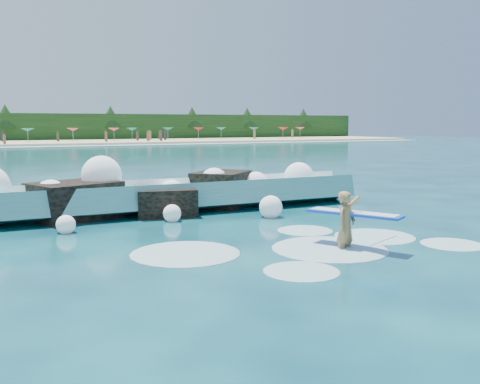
% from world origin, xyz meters
% --- Properties ---
extents(ground, '(200.00, 200.00, 0.00)m').
position_xyz_m(ground, '(0.00, 0.00, 0.00)').
color(ground, '#07273B').
rests_on(ground, ground).
extents(beach, '(140.00, 20.00, 0.40)m').
position_xyz_m(beach, '(0.00, 78.00, 0.20)').
color(beach, tan).
rests_on(beach, ground).
extents(wet_band, '(140.00, 5.00, 0.08)m').
position_xyz_m(wet_band, '(0.00, 67.00, 0.04)').
color(wet_band, silver).
rests_on(wet_band, ground).
extents(treeline, '(140.00, 4.00, 5.00)m').
position_xyz_m(treeline, '(0.00, 88.00, 2.50)').
color(treeline, black).
rests_on(treeline, ground).
extents(breaking_wave, '(17.27, 2.72, 1.49)m').
position_xyz_m(breaking_wave, '(-0.33, 6.63, 0.52)').
color(breaking_wave, teal).
rests_on(breaking_wave, ground).
extents(rock_cluster, '(8.80, 3.63, 1.60)m').
position_xyz_m(rock_cluster, '(-0.00, 6.49, 0.51)').
color(rock_cluster, black).
rests_on(rock_cluster, ground).
extents(surfer_with_board, '(1.71, 2.95, 1.84)m').
position_xyz_m(surfer_with_board, '(2.96, -1.34, 0.68)').
color(surfer_with_board, '#9F784A').
rests_on(surfer_with_board, ground).
extents(wave_spray, '(14.82, 4.27, 2.17)m').
position_xyz_m(wave_spray, '(-1.09, 6.49, 1.03)').
color(wave_spray, white).
rests_on(wave_spray, ground).
extents(surf_foam, '(9.10, 5.52, 0.15)m').
position_xyz_m(surf_foam, '(2.04, -0.66, 0.00)').
color(surf_foam, silver).
rests_on(surf_foam, ground).
extents(beach_umbrellas, '(110.40, 6.31, 0.50)m').
position_xyz_m(beach_umbrellas, '(-0.08, 79.90, 2.25)').
color(beach_umbrellas, '#137B76').
rests_on(beach_umbrellas, ground).
extents(beachgoers, '(108.14, 13.44, 1.92)m').
position_xyz_m(beachgoers, '(-0.83, 73.98, 1.05)').
color(beachgoers, '#3F332D').
rests_on(beachgoers, ground).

